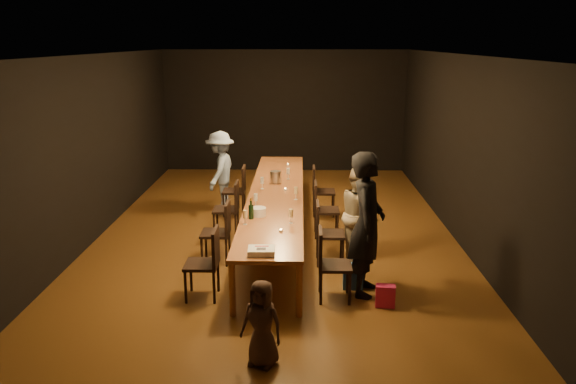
{
  "coord_description": "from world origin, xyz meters",
  "views": [
    {
      "loc": [
        0.4,
        -9.03,
        3.22
      ],
      "look_at": [
        0.22,
        -0.86,
        1.0
      ],
      "focal_mm": 35.0,
      "sensor_mm": 36.0,
      "label": 1
    }
  ],
  "objects_px": {
    "table": "(276,196)",
    "chair_right_2": "(327,210)",
    "chair_right_3": "(324,191)",
    "chair_left_2": "(226,209)",
    "woman_tan": "(359,214)",
    "champagne_bottle": "(251,209)",
    "birthday_cake": "(261,251)",
    "woman_birthday": "(367,224)",
    "plate_stack": "(259,212)",
    "chair_left_3": "(234,190)",
    "chair_left_1": "(215,232)",
    "child": "(262,323)",
    "ice_bucket": "(275,177)",
    "man_blue": "(220,171)",
    "chair_left_0": "(201,264)",
    "chair_right_1": "(330,233)",
    "chair_right_0": "(335,265)"
  },
  "relations": [
    {
      "from": "man_blue",
      "to": "plate_stack",
      "type": "bearing_deg",
      "value": 28.48
    },
    {
      "from": "chair_right_2",
      "to": "child",
      "type": "relative_size",
      "value": 1.02
    },
    {
      "from": "chair_right_2",
      "to": "ice_bucket",
      "type": "bearing_deg",
      "value": -128.0
    },
    {
      "from": "chair_left_2",
      "to": "man_blue",
      "type": "bearing_deg",
      "value": 10.84
    },
    {
      "from": "chair_right_3",
      "to": "child",
      "type": "relative_size",
      "value": 1.02
    },
    {
      "from": "champagne_bottle",
      "to": "plate_stack",
      "type": "bearing_deg",
      "value": 56.91
    },
    {
      "from": "chair_left_0",
      "to": "ice_bucket",
      "type": "distance_m",
      "value": 3.22
    },
    {
      "from": "chair_right_0",
      "to": "chair_left_3",
      "type": "distance_m",
      "value": 3.98
    },
    {
      "from": "child",
      "to": "plate_stack",
      "type": "relative_size",
      "value": 4.17
    },
    {
      "from": "birthday_cake",
      "to": "child",
      "type": "bearing_deg",
      "value": -88.32
    },
    {
      "from": "chair_left_3",
      "to": "table",
      "type": "bearing_deg",
      "value": -144.69
    },
    {
      "from": "child",
      "to": "man_blue",
      "type": "bearing_deg",
      "value": 123.65
    },
    {
      "from": "chair_right_1",
      "to": "chair_left_2",
      "type": "distance_m",
      "value": 2.08
    },
    {
      "from": "chair_right_0",
      "to": "champagne_bottle",
      "type": "bearing_deg",
      "value": -130.72
    },
    {
      "from": "chair_right_1",
      "to": "ice_bucket",
      "type": "height_order",
      "value": "ice_bucket"
    },
    {
      "from": "chair_left_1",
      "to": "chair_left_3",
      "type": "height_order",
      "value": "same"
    },
    {
      "from": "chair_left_0",
      "to": "woman_tan",
      "type": "bearing_deg",
      "value": -57.83
    },
    {
      "from": "table",
      "to": "chair_right_0",
      "type": "distance_m",
      "value": 2.56
    },
    {
      "from": "chair_left_2",
      "to": "child",
      "type": "relative_size",
      "value": 1.02
    },
    {
      "from": "woman_tan",
      "to": "child",
      "type": "height_order",
      "value": "woman_tan"
    },
    {
      "from": "chair_right_1",
      "to": "child",
      "type": "xyz_separation_m",
      "value": [
        -0.83,
        -2.73,
        -0.01
      ]
    },
    {
      "from": "chair_left_3",
      "to": "chair_left_1",
      "type": "bearing_deg",
      "value": -180.0
    },
    {
      "from": "child",
      "to": "woman_tan",
      "type": "bearing_deg",
      "value": 87.9
    },
    {
      "from": "chair_left_2",
      "to": "chair_left_3",
      "type": "height_order",
      "value": "same"
    },
    {
      "from": "child",
      "to": "ice_bucket",
      "type": "xyz_separation_m",
      "value": [
        -0.06,
        4.62,
        0.4
      ]
    },
    {
      "from": "birthday_cake",
      "to": "plate_stack",
      "type": "distance_m",
      "value": 1.51
    },
    {
      "from": "table",
      "to": "chair_right_2",
      "type": "relative_size",
      "value": 6.45
    },
    {
      "from": "table",
      "to": "woman_tan",
      "type": "distance_m",
      "value": 1.66
    },
    {
      "from": "chair_right_2",
      "to": "woman_birthday",
      "type": "xyz_separation_m",
      "value": [
        0.41,
        -2.2,
        0.48
      ]
    },
    {
      "from": "chair_right_3",
      "to": "woman_tan",
      "type": "bearing_deg",
      "value": 10.9
    },
    {
      "from": "plate_stack",
      "to": "ice_bucket",
      "type": "height_order",
      "value": "ice_bucket"
    },
    {
      "from": "woman_birthday",
      "to": "chair_right_1",
      "type": "bearing_deg",
      "value": 33.51
    },
    {
      "from": "child",
      "to": "champagne_bottle",
      "type": "height_order",
      "value": "champagne_bottle"
    },
    {
      "from": "chair_left_1",
      "to": "chair_left_2",
      "type": "bearing_deg",
      "value": 0.0
    },
    {
      "from": "chair_right_3",
      "to": "champagne_bottle",
      "type": "relative_size",
      "value": 3.02
    },
    {
      "from": "plate_stack",
      "to": "chair_left_3",
      "type": "bearing_deg",
      "value": 104.79
    },
    {
      "from": "woman_tan",
      "to": "champagne_bottle",
      "type": "xyz_separation_m",
      "value": [
        -1.58,
        -0.36,
        0.18
      ]
    },
    {
      "from": "chair_left_2",
      "to": "man_blue",
      "type": "relative_size",
      "value": 0.61
    },
    {
      "from": "table",
      "to": "birthday_cake",
      "type": "xyz_separation_m",
      "value": [
        -0.05,
        -2.77,
        0.09
      ]
    },
    {
      "from": "child",
      "to": "birthday_cake",
      "type": "bearing_deg",
      "value": 115.48
    },
    {
      "from": "woman_birthday",
      "to": "child",
      "type": "height_order",
      "value": "woman_birthday"
    },
    {
      "from": "man_blue",
      "to": "chair_left_1",
      "type": "bearing_deg",
      "value": 16.12
    },
    {
      "from": "chair_left_1",
      "to": "ice_bucket",
      "type": "xyz_separation_m",
      "value": [
        0.81,
        1.9,
        0.39
      ]
    },
    {
      "from": "chair_left_1",
      "to": "child",
      "type": "bearing_deg",
      "value": -162.24
    },
    {
      "from": "birthday_cake",
      "to": "woman_birthday",
      "type": "bearing_deg",
      "value": 21.31
    },
    {
      "from": "chair_right_3",
      "to": "man_blue",
      "type": "xyz_separation_m",
      "value": [
        -2.0,
        0.37,
        0.3
      ]
    },
    {
      "from": "chair_left_1",
      "to": "champagne_bottle",
      "type": "height_order",
      "value": "champagne_bottle"
    },
    {
      "from": "chair_left_2",
      "to": "child",
      "type": "distance_m",
      "value": 4.03
    },
    {
      "from": "chair_right_3",
      "to": "chair_left_2",
      "type": "height_order",
      "value": "same"
    },
    {
      "from": "chair_left_3",
      "to": "ice_bucket",
      "type": "height_order",
      "value": "ice_bucket"
    }
  ]
}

